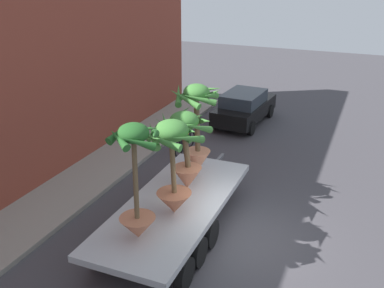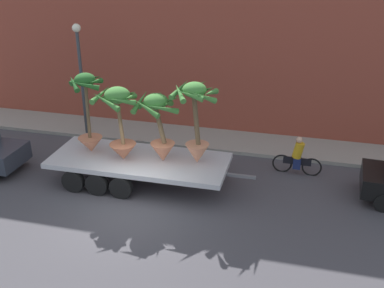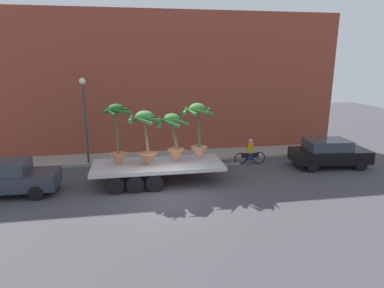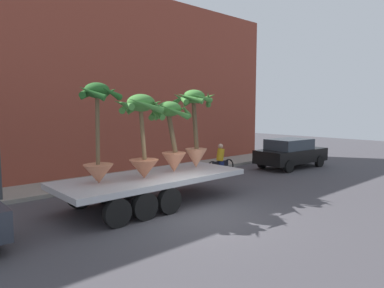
% 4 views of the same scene
% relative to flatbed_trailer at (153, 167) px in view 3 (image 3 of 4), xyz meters
% --- Properties ---
extents(ground_plane, '(60.00, 60.00, 0.00)m').
position_rel_flatbed_trailer_xyz_m(ground_plane, '(0.63, -1.83, -0.78)').
color(ground_plane, '#423F44').
extents(sidewalk, '(24.00, 2.20, 0.15)m').
position_rel_flatbed_trailer_xyz_m(sidewalk, '(0.63, 4.27, -0.70)').
color(sidewalk, gray).
rests_on(sidewalk, ground).
extents(building_facade, '(24.00, 1.20, 8.92)m').
position_rel_flatbed_trailer_xyz_m(building_facade, '(0.63, 5.97, 3.68)').
color(building_facade, brown).
rests_on(building_facade, ground).
extents(flatbed_trailer, '(7.39, 2.60, 0.98)m').
position_rel_flatbed_trailer_xyz_m(flatbed_trailer, '(0.00, 0.00, 0.00)').
color(flatbed_trailer, '#B7BABF').
rests_on(flatbed_trailer, ground).
extents(potted_palm_rear, '(1.60, 1.61, 2.91)m').
position_rel_flatbed_trailer_xyz_m(potted_palm_rear, '(2.29, 0.18, 1.82)').
color(potted_palm_rear, tan).
rests_on(potted_palm_rear, flatbed_trailer).
extents(potted_palm_middle, '(1.32, 1.29, 2.97)m').
position_rel_flatbed_trailer_xyz_m(potted_palm_middle, '(-1.64, 0.10, 1.64)').
color(potted_palm_middle, '#C17251').
rests_on(potted_palm_middle, flatbed_trailer).
extents(potted_palm_front, '(1.52, 1.53, 2.66)m').
position_rel_flatbed_trailer_xyz_m(potted_palm_front, '(-0.30, -0.22, 1.64)').
color(potted_palm_front, '#B26647').
rests_on(potted_palm_front, flatbed_trailer).
extents(potted_palm_extra, '(1.65, 1.78, 2.46)m').
position_rel_flatbed_trailer_xyz_m(potted_palm_extra, '(1.04, 0.01, 1.55)').
color(potted_palm_extra, '#C17251').
rests_on(potted_palm_extra, flatbed_trailer).
extents(cyclist, '(1.84, 0.36, 1.54)m').
position_rel_flatbed_trailer_xyz_m(cyclist, '(5.75, 2.12, -0.11)').
color(cyclist, black).
rests_on(cyclist, ground).
extents(parked_car, '(4.38, 2.13, 1.58)m').
position_rel_flatbed_trailer_xyz_m(parked_car, '(10.00, 0.90, 0.05)').
color(parked_car, black).
rests_on(parked_car, ground).
extents(trailing_car, '(4.47, 1.82, 1.58)m').
position_rel_flatbed_trailer_xyz_m(trailing_car, '(-6.65, -0.50, 0.05)').
color(trailing_car, '#2D333D').
rests_on(trailing_car, ground).
extents(street_lamp, '(0.36, 0.36, 4.83)m').
position_rel_flatbed_trailer_xyz_m(street_lamp, '(-3.57, 3.47, 2.45)').
color(street_lamp, '#383D42').
rests_on(street_lamp, sidewalk).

